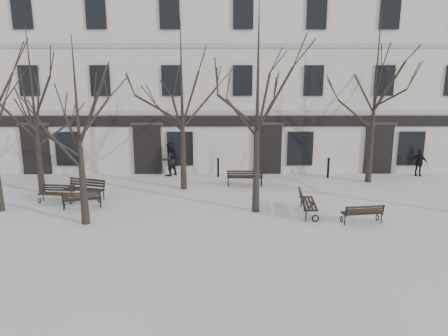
{
  "coord_description": "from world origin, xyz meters",
  "views": [
    {
      "loc": [
        0.8,
        -17.04,
        6.4
      ],
      "look_at": [
        0.92,
        3.0,
        1.54
      ],
      "focal_mm": 35.0,
      "sensor_mm": 36.0,
      "label": 1
    }
  ],
  "objects_px": {
    "tree_2": "(258,84)",
    "bench_4": "(245,177)",
    "bench_3": "(85,188)",
    "bench_0": "(57,193)",
    "bench_2": "(362,213)",
    "tree_1": "(77,110)",
    "bench_1": "(82,199)",
    "bench_5": "(307,202)"
  },
  "relations": [
    {
      "from": "tree_1",
      "to": "bench_1",
      "type": "relative_size",
      "value": 4.24
    },
    {
      "from": "bench_1",
      "to": "bench_5",
      "type": "distance_m",
      "value": 9.94
    },
    {
      "from": "tree_1",
      "to": "bench_5",
      "type": "xyz_separation_m",
      "value": [
        9.21,
        1.05,
        -4.1
      ]
    },
    {
      "from": "bench_0",
      "to": "bench_5",
      "type": "relative_size",
      "value": 0.84
    },
    {
      "from": "tree_1",
      "to": "bench_3",
      "type": "relative_size",
      "value": 3.69
    },
    {
      "from": "bench_0",
      "to": "bench_5",
      "type": "distance_m",
      "value": 11.51
    },
    {
      "from": "bench_0",
      "to": "bench_2",
      "type": "bearing_deg",
      "value": -4.22
    },
    {
      "from": "tree_2",
      "to": "bench_4",
      "type": "xyz_separation_m",
      "value": [
        -0.27,
        4.0,
        -5.01
      ]
    },
    {
      "from": "bench_0",
      "to": "bench_1",
      "type": "bearing_deg",
      "value": -25.47
    },
    {
      "from": "bench_0",
      "to": "bench_1",
      "type": "height_order",
      "value": "bench_1"
    },
    {
      "from": "tree_2",
      "to": "bench_0",
      "type": "distance_m",
      "value": 10.61
    },
    {
      "from": "bench_1",
      "to": "bench_5",
      "type": "relative_size",
      "value": 0.88
    },
    {
      "from": "bench_4",
      "to": "bench_1",
      "type": "bearing_deg",
      "value": 27.29
    },
    {
      "from": "bench_5",
      "to": "bench_0",
      "type": "bearing_deg",
      "value": 85.24
    },
    {
      "from": "bench_0",
      "to": "bench_4",
      "type": "distance_m",
      "value": 9.33
    },
    {
      "from": "bench_3",
      "to": "bench_4",
      "type": "distance_m",
      "value": 8.07
    },
    {
      "from": "tree_1",
      "to": "bench_1",
      "type": "distance_m",
      "value": 4.63
    },
    {
      "from": "bench_1",
      "to": "bench_5",
      "type": "xyz_separation_m",
      "value": [
        9.91,
        -0.8,
        0.08
      ]
    },
    {
      "from": "bench_0",
      "to": "tree_1",
      "type": "bearing_deg",
      "value": -44.49
    },
    {
      "from": "tree_1",
      "to": "bench_3",
      "type": "height_order",
      "value": "tree_1"
    },
    {
      "from": "bench_3",
      "to": "bench_1",
      "type": "bearing_deg",
      "value": -61.87
    },
    {
      "from": "bench_2",
      "to": "bench_1",
      "type": "bearing_deg",
      "value": -16.4
    },
    {
      "from": "bench_3",
      "to": "bench_5",
      "type": "bearing_deg",
      "value": 4.28
    },
    {
      "from": "bench_3",
      "to": "tree_2",
      "type": "bearing_deg",
      "value": 3.86
    },
    {
      "from": "tree_1",
      "to": "bench_4",
      "type": "xyz_separation_m",
      "value": [
        6.78,
        5.47,
        -4.13
      ]
    },
    {
      "from": "bench_0",
      "to": "bench_3",
      "type": "distance_m",
      "value": 1.28
    },
    {
      "from": "bench_3",
      "to": "bench_4",
      "type": "bearing_deg",
      "value": 32.26
    },
    {
      "from": "bench_2",
      "to": "bench_5",
      "type": "height_order",
      "value": "bench_5"
    },
    {
      "from": "bench_1",
      "to": "bench_0",
      "type": "bearing_deg",
      "value": -48.01
    },
    {
      "from": "bench_5",
      "to": "tree_2",
      "type": "bearing_deg",
      "value": 83.13
    },
    {
      "from": "bench_0",
      "to": "bench_5",
      "type": "height_order",
      "value": "bench_5"
    },
    {
      "from": "tree_2",
      "to": "bench_1",
      "type": "xyz_separation_m",
      "value": [
        -7.75,
        0.38,
        -5.06
      ]
    },
    {
      "from": "bench_2",
      "to": "bench_5",
      "type": "distance_m",
      "value": 2.35
    },
    {
      "from": "tree_1",
      "to": "bench_1",
      "type": "bearing_deg",
      "value": 110.89
    },
    {
      "from": "tree_1",
      "to": "bench_2",
      "type": "relative_size",
      "value": 4.35
    },
    {
      "from": "bench_2",
      "to": "bench_3",
      "type": "xyz_separation_m",
      "value": [
        -12.27,
        3.37,
        0.07
      ]
    },
    {
      "from": "tree_1",
      "to": "bench_2",
      "type": "xyz_separation_m",
      "value": [
        11.27,
        -0.05,
        -4.19
      ]
    },
    {
      "from": "tree_2",
      "to": "bench_1",
      "type": "height_order",
      "value": "tree_2"
    },
    {
      "from": "tree_1",
      "to": "bench_4",
      "type": "height_order",
      "value": "tree_1"
    },
    {
      "from": "tree_2",
      "to": "bench_4",
      "type": "height_order",
      "value": "tree_2"
    },
    {
      "from": "tree_2",
      "to": "bench_3",
      "type": "height_order",
      "value": "tree_2"
    },
    {
      "from": "tree_2",
      "to": "bench_5",
      "type": "height_order",
      "value": "tree_2"
    }
  ]
}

